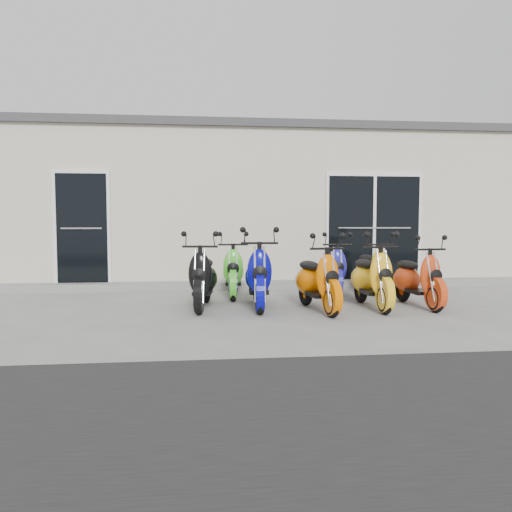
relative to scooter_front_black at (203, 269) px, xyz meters
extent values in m
plane|color=gray|center=(0.90, 0.11, -0.60)|extent=(80.00, 80.00, 0.00)
cube|color=black|center=(0.90, -5.39, -0.60)|extent=(80.00, 5.00, 0.00)
cube|color=beige|center=(0.90, 5.31, 1.00)|extent=(14.00, 6.00, 3.20)
cube|color=#3F3F42|center=(0.90, 5.31, 2.68)|extent=(14.20, 6.20, 0.16)
cube|color=gray|center=(0.90, 2.13, -0.53)|extent=(14.00, 0.40, 0.15)
cube|color=black|center=(-2.30, 2.28, 0.66)|extent=(1.07, 0.08, 2.22)
cube|color=black|center=(3.50, 2.28, 0.66)|extent=(2.02, 0.08, 2.22)
camera|label=1|loc=(-0.01, -7.64, 0.74)|focal=35.00mm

